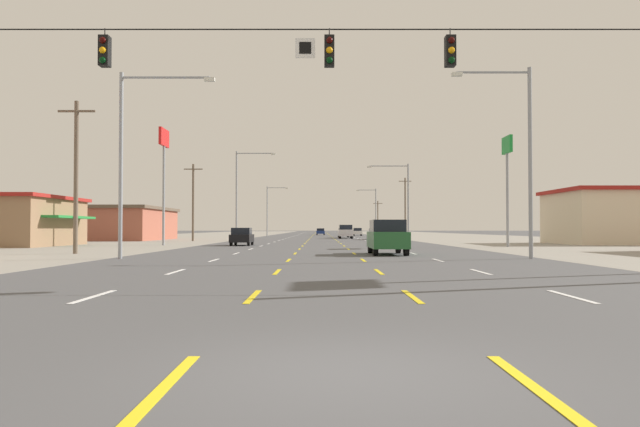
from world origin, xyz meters
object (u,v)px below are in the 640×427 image
(sedan_center_turn_farthest, at_px, (318,232))
(pole_sign_left_row_1, at_px, (161,155))
(streetlight_right_row_0, at_px, (519,148))
(streetlight_left_row_2, at_px, (267,207))
(suv_inner_right_midfar, at_px, (343,231))
(pole_sign_right_row_1, at_px, (504,164))
(streetlight_left_row_0, at_px, (129,148))
(streetlight_right_row_2, at_px, (371,209))
(suv_inner_right_nearest, at_px, (385,237))
(hatchback_far_right_farther, at_px, (355,232))
(streetlight_left_row_1, at_px, (238,189))
(streetlight_right_row_1, at_px, (401,195))
(sedan_far_right_mid, at_px, (373,234))
(hatchback_inner_right_far, at_px, (341,233))
(hatchback_far_left_near, at_px, (239,236))

(sedan_center_turn_farthest, xyz_separation_m, pole_sign_left_row_1, (-13.82, -78.51, 7.18))
(streetlight_right_row_0, relative_size, streetlight_left_row_2, 1.02)
(suv_inner_right_midfar, xyz_separation_m, streetlight_left_row_2, (-13.15, 25.55, 4.37))
(pole_sign_right_row_1, bearing_deg, streetlight_left_row_2, 110.98)
(streetlight_right_row_0, bearing_deg, suv_inner_right_midfar, 96.33)
(sedan_center_turn_farthest, bearing_deg, streetlight_left_row_2, -117.05)
(streetlight_left_row_0, xyz_separation_m, streetlight_right_row_2, (19.38, 82.75, -0.31))
(suv_inner_right_nearest, height_order, hatchback_far_right_farther, suv_inner_right_nearest)
(suv_inner_right_midfar, relative_size, streetlight_right_row_2, 0.55)
(streetlight_left_row_1, bearing_deg, suv_inner_right_midfar, 50.41)
(hatchback_far_right_farther, distance_m, sedan_center_turn_farthest, 13.05)
(pole_sign_left_row_1, bearing_deg, streetlight_right_row_2, 68.32)
(streetlight_right_row_1, bearing_deg, sedan_center_turn_farthest, 99.19)
(suv_inner_right_midfar, bearing_deg, sedan_center_turn_farthest, 94.61)
(streetlight_left_row_0, bearing_deg, sedan_far_right_mid, 71.36)
(sedan_far_right_mid, distance_m, pole_sign_right_row_1, 32.17)
(pole_sign_left_row_1, height_order, pole_sign_right_row_1, pole_sign_left_row_1)
(hatchback_inner_right_far, xyz_separation_m, streetlight_left_row_2, (-13.29, 14.17, 4.62))
(pole_sign_right_row_1, bearing_deg, streetlight_right_row_0, -105.18)
(hatchback_far_right_farther, height_order, streetlight_left_row_1, streetlight_left_row_1)
(streetlight_left_row_0, bearing_deg, hatchback_far_left_near, 83.62)
(streetlight_left_row_1, bearing_deg, streetlight_right_row_1, 0.00)
(streetlight_right_row_0, bearing_deg, streetlight_right_row_2, 89.99)
(pole_sign_right_row_1, bearing_deg, hatchback_inner_right_far, 102.74)
(suv_inner_right_nearest, relative_size, hatchback_inner_right_far, 1.26)
(hatchback_far_left_near, height_order, streetlight_left_row_0, streetlight_left_row_0)
(suv_inner_right_nearest, distance_m, streetlight_right_row_2, 78.33)
(pole_sign_right_row_1, xyz_separation_m, streetlight_left_row_1, (-24.50, 22.68, -0.54))
(suv_inner_right_midfar, height_order, streetlight_right_row_1, streetlight_right_row_1)
(pole_sign_left_row_1, bearing_deg, hatchback_far_left_near, -2.45)
(sedan_far_right_mid, distance_m, hatchback_far_right_farther, 41.40)
(streetlight_right_row_0, relative_size, streetlight_right_row_2, 1.07)
(pole_sign_right_row_1, height_order, streetlight_right_row_2, pole_sign_right_row_1)
(hatchback_inner_right_far, height_order, streetlight_left_row_2, streetlight_left_row_2)
(streetlight_right_row_0, bearing_deg, hatchback_far_right_farther, 91.62)
(hatchback_inner_right_far, height_order, streetlight_right_row_2, streetlight_right_row_2)
(pole_sign_left_row_1, bearing_deg, suv_inner_right_nearest, -46.05)
(hatchback_inner_right_far, distance_m, streetlight_left_row_0, 69.99)
(sedan_center_turn_farthest, bearing_deg, pole_sign_right_row_1, -79.75)
(streetlight_left_row_2, bearing_deg, pole_sign_right_row_1, -69.02)
(sedan_center_turn_farthest, relative_size, pole_sign_right_row_1, 0.50)
(pole_sign_left_row_1, xyz_separation_m, streetlight_right_row_2, (23.75, 59.75, -2.79))
(streetlight_left_row_0, relative_size, streetlight_right_row_2, 1.04)
(sedan_far_right_mid, xyz_separation_m, hatchback_inner_right_far, (-3.47, 19.25, 0.03))
(hatchback_far_right_farther, bearing_deg, pole_sign_left_row_1, -107.36)
(hatchback_inner_right_far, xyz_separation_m, streetlight_left_row_0, (-13.16, -68.58, 4.67))
(hatchback_inner_right_far, relative_size, sedan_center_turn_farthest, 0.87)
(streetlight_right_row_0, distance_m, streetlight_left_row_2, 85.01)
(hatchback_inner_right_far, relative_size, streetlight_left_row_1, 0.37)
(suv_inner_right_midfar, bearing_deg, suv_inner_right_nearest, -89.81)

